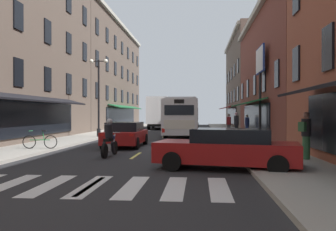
{
  "coord_description": "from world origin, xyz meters",
  "views": [
    {
      "loc": [
        2.79,
        -18.72,
        1.87
      ],
      "look_at": [
        0.46,
        7.63,
        1.73
      ],
      "focal_mm": 37.0,
      "sensor_mm": 36.0,
      "label": 1
    }
  ],
  "objects": [
    {
      "name": "crosswalk_near",
      "position": [
        0.0,
        -10.0,
        0.0
      ],
      "size": [
        7.1,
        2.8,
        0.01
      ],
      "color": "silver",
      "rests_on": "ground"
    },
    {
      "name": "transit_bus",
      "position": [
        1.46,
        11.12,
        1.62
      ],
      "size": [
        2.66,
        11.88,
        3.07
      ],
      "color": "silver",
      "rests_on": "ground"
    },
    {
      "name": "lane_centre_dashes",
      "position": [
        0.0,
        -0.25,
        0.0
      ],
      "size": [
        0.14,
        73.9,
        0.01
      ],
      "color": "#DBCC4C",
      "rests_on": "ground"
    },
    {
      "name": "pedestrian_mid",
      "position": [
        5.63,
        7.7,
        1.09
      ],
      "size": [
        0.36,
        0.36,
        1.84
      ],
      "rotation": [
        0.0,
        0.0,
        4.16
      ],
      "color": "black",
      "rests_on": "sidewalk_right"
    },
    {
      "name": "box_truck",
      "position": [
        -1.88,
        22.78,
        1.96
      ],
      "size": [
        2.51,
        6.95,
        3.8
      ],
      "color": "black",
      "rests_on": "ground"
    },
    {
      "name": "pedestrian_near",
      "position": [
        6.86,
        -5.17,
        1.1
      ],
      "size": [
        0.51,
        0.48,
        1.8
      ],
      "rotation": [
        0.0,
        0.0,
        5.36
      ],
      "color": "#33663F",
      "rests_on": "sidewalk_right"
    },
    {
      "name": "billboard_sign",
      "position": [
        7.05,
        5.75,
        4.95
      ],
      "size": [
        0.4,
        2.76,
        6.37
      ],
      "color": "black",
      "rests_on": "sidewalk_right"
    },
    {
      "name": "sidewalk_left",
      "position": [
        -5.9,
        0.0,
        0.07
      ],
      "size": [
        3.0,
        80.0,
        0.14
      ],
      "primitive_type": "cube",
      "color": "#A39E93",
      "rests_on": "ground"
    },
    {
      "name": "ground_plane",
      "position": [
        0.0,
        0.0,
        -0.05
      ],
      "size": [
        34.8,
        80.0,
        0.1
      ],
      "primitive_type": "cube",
      "color": "#28282B"
    },
    {
      "name": "sedan_mid",
      "position": [
        3.75,
        -7.02,
        0.7
      ],
      "size": [
        4.94,
        2.66,
        1.36
      ],
      "color": "maroon",
      "rests_on": "ground"
    },
    {
      "name": "motorcycle_rider",
      "position": [
        -1.08,
        -3.93,
        0.71
      ],
      "size": [
        0.62,
        2.07,
        1.66
      ],
      "color": "black",
      "rests_on": "ground"
    },
    {
      "name": "sedan_near",
      "position": [
        -1.32,
        0.48,
        0.71
      ],
      "size": [
        2.01,
        4.4,
        1.39
      ],
      "color": "maroon",
      "rests_on": "ground"
    },
    {
      "name": "pedestrian_far",
      "position": [
        5.25,
        9.76,
        1.03
      ],
      "size": [
        0.36,
        0.36,
        1.73
      ],
      "rotation": [
        0.0,
        0.0,
        5.84
      ],
      "color": "#4C4C51",
      "rests_on": "sidewalk_right"
    },
    {
      "name": "sedan_far",
      "position": [
        -1.98,
        34.34,
        0.71
      ],
      "size": [
        1.99,
        4.64,
        1.38
      ],
      "color": "#515154",
      "rests_on": "ground"
    },
    {
      "name": "street_lamp_twin",
      "position": [
        -4.74,
        6.86,
        3.37
      ],
      "size": [
        1.42,
        0.32,
        5.85
      ],
      "color": "black",
      "rests_on": "sidewalk_left"
    },
    {
      "name": "sidewalk_right",
      "position": [
        5.9,
        0.0,
        0.07
      ],
      "size": [
        3.0,
        80.0,
        0.14
      ],
      "primitive_type": "cube",
      "color": "#A39E93",
      "rests_on": "ground"
    },
    {
      "name": "pedestrian_rear",
      "position": [
        6.89,
        10.95,
        0.98
      ],
      "size": [
        0.36,
        0.36,
        1.64
      ],
      "rotation": [
        0.0,
        0.0,
        4.24
      ],
      "color": "navy",
      "rests_on": "sidewalk_right"
    },
    {
      "name": "bicycle_near",
      "position": [
        -5.04,
        -2.25,
        0.5
      ],
      "size": [
        1.71,
        0.48,
        0.91
      ],
      "color": "black",
      "rests_on": "sidewalk_left"
    }
  ]
}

